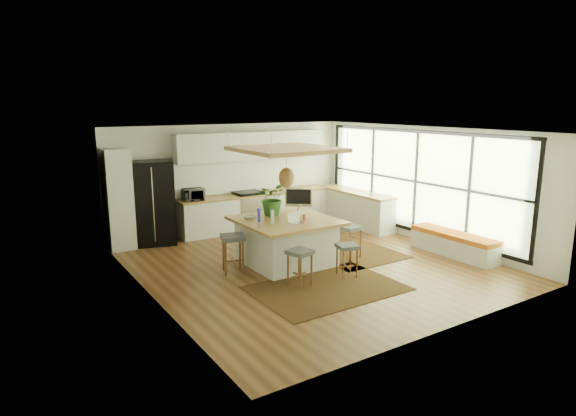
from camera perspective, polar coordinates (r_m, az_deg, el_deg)
floor at (r=10.09m, az=2.51°, el=-6.49°), size 7.00×7.00×0.00m
ceiling at (r=9.58m, az=2.66°, el=9.00°), size 7.00×7.00×0.00m
wall_back at (r=12.72m, az=-6.58°, el=3.59°), size 6.50×0.00×6.50m
wall_front at (r=7.26m, az=18.78°, el=-3.47°), size 6.50×0.00×6.50m
wall_left at (r=8.34m, az=-15.97°, el=-1.31°), size 0.00×7.00×7.00m
wall_right at (r=11.90m, az=15.48°, el=2.64°), size 0.00×7.00×7.00m
window_wall at (r=11.87m, az=15.40°, el=2.87°), size 0.10×6.20×2.60m
pantry at (r=11.47m, az=-19.14°, el=0.93°), size 0.55×0.60×2.25m
back_counter_base at (r=12.86m, az=-3.65°, el=-0.39°), size 4.20×0.60×0.88m
back_counter_top at (r=12.77m, az=-3.68°, el=1.63°), size 4.24×0.64×0.05m
backsplash at (r=12.95m, az=-4.35°, el=3.79°), size 4.20×0.02×0.80m
upper_cabinets at (r=12.72m, az=-4.06°, el=7.27°), size 4.20×0.34×0.70m
range at (r=12.73m, az=-4.64°, el=-0.25°), size 0.76×0.62×1.00m
right_counter_base at (r=13.25m, az=7.90°, el=-0.11°), size 0.60×2.50×0.88m
right_counter_top at (r=13.16m, az=7.96°, el=1.85°), size 0.64×2.54×0.05m
window_bench at (r=11.15m, az=18.71°, el=-3.98°), size 0.52×2.00×0.50m
ceiling_panel at (r=9.80m, az=-0.18°, el=5.27°), size 1.86×1.86×0.80m
rug_near at (r=8.83m, az=4.58°, el=-9.27°), size 2.60×1.80×0.01m
rug_right at (r=11.11m, az=6.40°, el=-4.77°), size 1.80×2.60×0.01m
fridge at (r=11.71m, az=-15.39°, el=0.38°), size 1.14×1.00×1.94m
island at (r=9.98m, az=-0.23°, el=-3.89°), size 1.85×1.85×0.93m
stool_near_left at (r=8.83m, az=1.38°, el=-6.82°), size 0.48×0.48×0.66m
stool_near_right at (r=9.34m, az=6.87°, el=-5.83°), size 0.45×0.45×0.63m
stool_right_front at (r=10.49m, az=7.26°, el=-3.83°), size 0.44×0.44×0.68m
stool_right_back at (r=11.08m, az=4.36°, el=-2.90°), size 0.46×0.46×0.65m
stool_left_side at (r=9.55m, az=-6.40°, el=-5.41°), size 0.55×0.55×0.74m
laptop at (r=9.51m, az=0.98°, el=-1.06°), size 0.30×0.32×0.21m
monitor at (r=10.39m, az=1.23°, el=0.85°), size 0.58×0.52×0.54m
microwave at (r=12.00m, az=-10.97°, el=1.71°), size 0.54×0.34×0.34m
island_plant at (r=10.20m, az=-1.94°, el=0.80°), size 0.98×0.99×0.57m
island_bowl at (r=9.92m, az=-4.53°, el=-1.10°), size 0.26×0.26×0.06m
island_bottle_0 at (r=9.65m, az=-3.31°, el=-1.04°), size 0.07×0.07×0.19m
island_bottle_1 at (r=9.52m, az=-1.78°, el=-1.22°), size 0.07×0.07×0.19m
island_bottle_2 at (r=9.74m, az=1.95°, el=-0.91°), size 0.07×0.07×0.19m
island_bottle_3 at (r=10.07m, az=1.29°, el=-0.47°), size 0.07×0.07×0.19m
island_bottle_4 at (r=9.95m, az=-1.98°, el=-0.63°), size 0.07×0.07×0.19m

